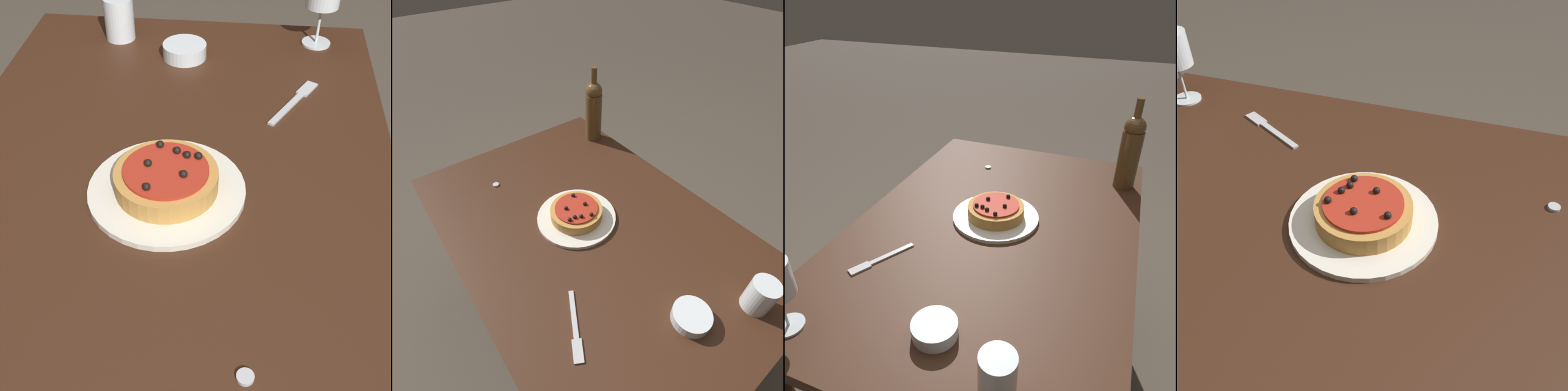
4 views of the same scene
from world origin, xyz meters
The scene contains 5 objects.
dining_table centered at (0.00, 0.00, 0.64)m, with size 1.26×0.86×0.74m.
dinner_plate centered at (-0.05, -0.01, 0.74)m, with size 0.28×0.28×0.01m.
pizza centered at (-0.05, -0.01, 0.77)m, with size 0.18×0.18×0.05m.
fork centered at (0.27, -0.24, 0.74)m, with size 0.18×0.11×0.00m.
bottle_cap centered at (-0.39, -0.16, 0.74)m, with size 0.02×0.02×0.01m.
Camera 4 is at (-0.25, 0.56, 1.35)m, focal length 42.00 mm.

